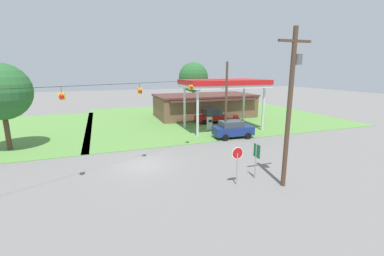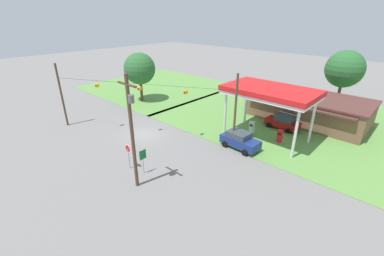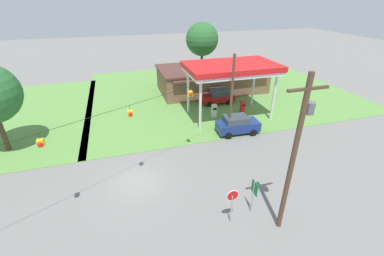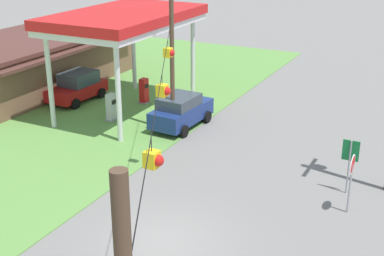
% 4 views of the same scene
% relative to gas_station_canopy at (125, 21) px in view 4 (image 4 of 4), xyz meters
% --- Properties ---
extents(ground_plane, '(160.00, 160.00, 0.00)m').
position_rel_gas_station_canopy_xyz_m(ground_plane, '(-11.31, -9.04, -5.54)').
color(ground_plane, slate).
extents(grass_verge_station_corner, '(36.00, 28.00, 0.04)m').
position_rel_gas_station_canopy_xyz_m(grass_verge_station_corner, '(2.00, 9.03, -5.52)').
color(grass_verge_station_corner, '#5B8E42').
rests_on(grass_verge_station_corner, ground).
extents(gas_station_canopy, '(9.80, 5.91, 6.08)m').
position_rel_gas_station_canopy_xyz_m(gas_station_canopy, '(0.00, 0.00, 0.00)').
color(gas_station_canopy, silver).
rests_on(gas_station_canopy, ground).
extents(gas_station_store, '(15.10, 8.24, 3.49)m').
position_rel_gas_station_canopy_xyz_m(gas_station_store, '(1.28, 9.01, -3.78)').
color(gas_station_store, brown).
rests_on(gas_station_store, ground).
extents(fuel_pump_near, '(0.71, 0.56, 1.63)m').
position_rel_gas_station_canopy_xyz_m(fuel_pump_near, '(-1.79, -0.00, -4.76)').
color(fuel_pump_near, gray).
rests_on(fuel_pump_near, ground).
extents(fuel_pump_far, '(0.71, 0.56, 1.63)m').
position_rel_gas_station_canopy_xyz_m(fuel_pump_far, '(1.79, -0.00, -4.76)').
color(fuel_pump_far, gray).
rests_on(fuel_pump_far, ground).
extents(car_at_pumps_front, '(4.32, 2.27, 1.88)m').
position_rel_gas_station_canopy_xyz_m(car_at_pumps_front, '(-0.85, -4.08, -4.57)').
color(car_at_pumps_front, navy).
rests_on(car_at_pumps_front, ground).
extents(car_at_pumps_rear, '(4.21, 2.22, 1.90)m').
position_rel_gas_station_canopy_xyz_m(car_at_pumps_rear, '(0.28, 4.08, -4.57)').
color(car_at_pumps_rear, '#AD1414').
rests_on(car_at_pumps_rear, ground).
extents(stop_sign_roadside, '(0.80, 0.08, 2.50)m').
position_rel_gas_station_canopy_xyz_m(stop_sign_roadside, '(-6.23, -14.49, -3.72)').
color(stop_sign_roadside, '#99999E').
rests_on(stop_sign_roadside, ground).
extents(route_sign, '(0.10, 0.70, 2.40)m').
position_rel_gas_station_canopy_xyz_m(route_sign, '(-4.57, -14.10, -3.83)').
color(route_sign, gray).
rests_on(route_sign, ground).
extents(signal_span_gantry, '(19.45, 10.24, 8.02)m').
position_rel_gas_station_canopy_xyz_m(signal_span_gantry, '(-11.31, -9.05, -1.22)').
color(signal_span_gantry, '#4C3828').
rests_on(signal_span_gantry, ground).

